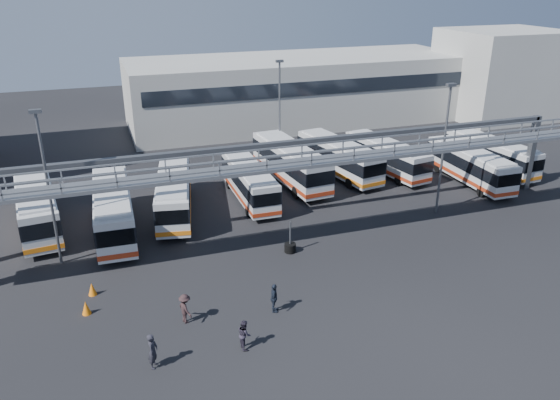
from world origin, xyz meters
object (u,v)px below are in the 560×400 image
object	(u,v)px
bus_3	(174,193)
cone_right	(92,289)
bus_2	(113,209)
pedestrian_a	(153,351)
light_pole_mid	(444,143)
pedestrian_b	(244,334)
bus_4	(249,181)
pedestrian_c	(185,309)
bus_5	(290,162)
light_pole_left	(47,181)
cone_left	(86,308)
bus_9	(491,153)
bus_7	(386,155)
pedestrian_d	(274,298)
light_pole_back	(280,108)
bus_1	(37,205)
bus_8	(470,164)
tire_stack	(290,247)
bus_6	(339,156)

from	to	relation	value
bus_3	cone_right	distance (m)	12.13
bus_2	pedestrian_a	xyz separation A→B (m)	(0.80, -15.93, -0.94)
light_pole_mid	pedestrian_b	bearing A→B (deg)	-149.01
bus_4	pedestrian_c	size ratio (longest dim) A/B	5.83
bus_5	cone_right	distance (m)	22.38
light_pole_left	cone_left	distance (m)	8.67
bus_2	cone_right	bearing A→B (deg)	-101.18
light_pole_left	light_pole_mid	size ratio (longest dim) A/B	1.00
bus_9	cone_left	bearing A→B (deg)	-167.08
bus_2	pedestrian_a	world-z (taller)	bus_2
bus_7	cone_right	world-z (taller)	bus_7
bus_4	bus_9	bearing A→B (deg)	-0.63
bus_4	pedestrian_d	world-z (taller)	bus_4
light_pole_back	pedestrian_b	xyz separation A→B (m)	(-10.98, -26.40, -4.93)
light_pole_left	pedestrian_a	size ratio (longest dim) A/B	5.50
bus_3	cone_right	size ratio (longest dim) A/B	13.89
bus_1	cone_right	world-z (taller)	bus_1
pedestrian_d	bus_2	bearing A→B (deg)	51.55
bus_9	pedestrian_c	distance (m)	35.41
light_pole_left	cone_left	bearing A→B (deg)	-77.53
pedestrian_b	pedestrian_c	world-z (taller)	pedestrian_c
pedestrian_c	cone_right	bearing A→B (deg)	27.27
bus_8	cone_right	distance (m)	33.86
bus_1	bus_2	size ratio (longest dim) A/B	1.00
bus_3	pedestrian_c	world-z (taller)	bus_3
pedestrian_c	bus_2	bearing A→B (deg)	-6.26
bus_2	cone_left	distance (m)	10.54
tire_stack	pedestrian_b	bearing A→B (deg)	-122.65
light_pole_left	pedestrian_a	distance (m)	14.03
bus_1	tire_stack	xyz separation A→B (m)	(16.31, -9.60, -1.47)
bus_9	pedestrian_d	world-z (taller)	bus_9
bus_4	bus_2	bearing A→B (deg)	-165.54
pedestrian_a	pedestrian_d	bearing A→B (deg)	-47.21
bus_3	bus_7	bearing A→B (deg)	19.20
light_pole_back	pedestrian_a	xyz separation A→B (m)	(-15.51, -26.40, -4.80)
bus_2	pedestrian_d	bearing A→B (deg)	-58.55
bus_2	cone_right	distance (m)	8.59
bus_2	bus_7	world-z (taller)	bus_2
bus_5	pedestrian_b	size ratio (longest dim) A/B	7.35
bus_7	pedestrian_a	size ratio (longest dim) A/B	5.60
bus_6	cone_right	world-z (taller)	bus_6
pedestrian_b	bus_9	bearing A→B (deg)	-59.59
pedestrian_d	cone_right	xyz separation A→B (m)	(-9.60, 5.14, -0.47)
bus_2	bus_7	xyz separation A→B (m)	(25.08, 5.09, -0.17)
bus_5	bus_8	distance (m)	16.15
bus_6	pedestrian_d	xyz separation A→B (m)	(-12.82, -19.36, -0.95)
bus_1	pedestrian_a	distance (m)	19.49
light_pole_mid	pedestrian_a	world-z (taller)	light_pole_mid
bus_3	bus_7	xyz separation A→B (m)	(20.43, 3.20, -0.09)
bus_3	pedestrian_b	world-z (taller)	bus_3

